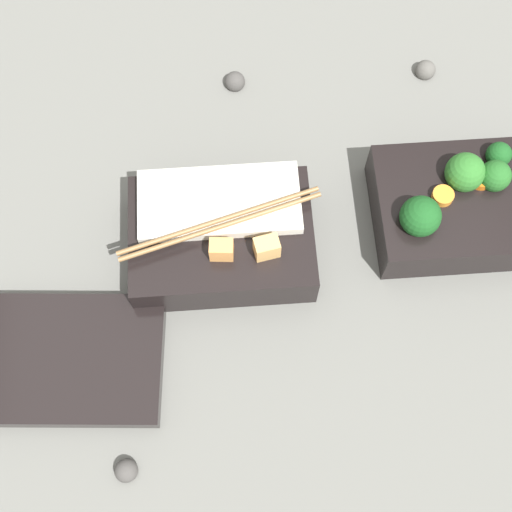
{
  "coord_description": "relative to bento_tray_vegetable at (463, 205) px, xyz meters",
  "views": [
    {
      "loc": [
        0.11,
        0.33,
        0.71
      ],
      "look_at": [
        0.09,
        0.05,
        0.05
      ],
      "focal_mm": 50.0,
      "sensor_mm": 36.0,
      "label": 1
    }
  ],
  "objects": [
    {
      "name": "pebble_1",
      "position": [
        0.23,
        -0.19,
        -0.02
      ],
      "size": [
        0.02,
        0.02,
        0.02
      ],
      "primitive_type": "sphere",
      "color": "#474442",
      "rests_on": "ground_plane"
    },
    {
      "name": "bento_lid",
      "position": [
        0.42,
        0.13,
        -0.02
      ],
      "size": [
        0.2,
        0.15,
        0.02
      ],
      "primitive_type": "cube",
      "rotation": [
        0.0,
        0.0,
        -0.07
      ],
      "color": "black",
      "rests_on": "ground_plane"
    },
    {
      "name": "bento_tray_vegetable",
      "position": [
        0.0,
        0.0,
        0.0
      ],
      "size": [
        0.19,
        0.14,
        0.08
      ],
      "color": "black",
      "rests_on": "ground_plane"
    },
    {
      "name": "bento_tray_rice",
      "position": [
        0.26,
        0.02,
        -0.0
      ],
      "size": [
        0.21,
        0.14,
        0.08
      ],
      "color": "black",
      "rests_on": "ground_plane"
    },
    {
      "name": "ground_plane",
      "position": [
        0.13,
        -0.0,
        -0.03
      ],
      "size": [
        3.0,
        3.0,
        0.0
      ],
      "primitive_type": "plane",
      "color": "slate"
    },
    {
      "name": "pebble_2",
      "position": [
        0.36,
        0.25,
        -0.02
      ],
      "size": [
        0.02,
        0.02,
        0.02
      ],
      "primitive_type": "sphere",
      "color": "#474442",
      "rests_on": "ground_plane"
    },
    {
      "name": "pebble_0",
      "position": [
        0.0,
        -0.19,
        -0.02
      ],
      "size": [
        0.02,
        0.02,
        0.02
      ],
      "primitive_type": "sphere",
      "color": "#595651",
      "rests_on": "ground_plane"
    }
  ]
}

